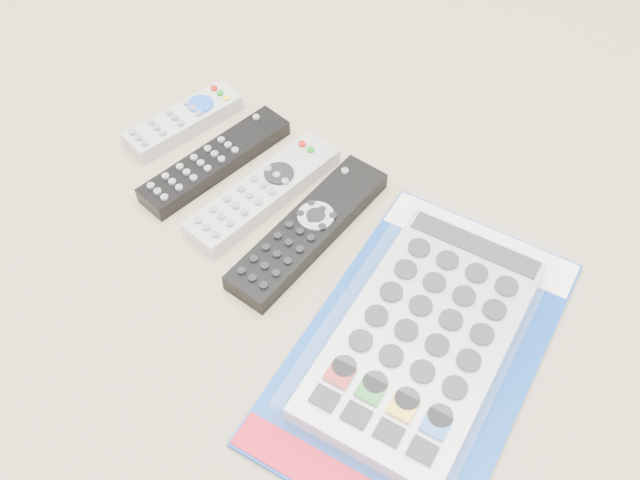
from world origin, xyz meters
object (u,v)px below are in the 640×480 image
Objects in this scene: remote_small_grey at (183,120)px; jumbo_remote_packaged at (424,336)px; remote_slim_black at (215,161)px; remote_large_black at (309,230)px; remote_silver_dvd at (263,192)px.

remote_small_grey is 0.42m from jumbo_remote_packaged.
remote_slim_black is 0.91× the size of remote_large_black.
remote_silver_dvd is at bearing 4.88° from remote_slim_black.
remote_silver_dvd is at bearing -0.49° from remote_small_grey.
jumbo_remote_packaged is (0.25, -0.05, 0.01)m from remote_silver_dvd.
jumbo_remote_packaged is at bearing -1.23° from remote_small_grey.
remote_small_grey is at bearing 169.58° from remote_large_black.
jumbo_remote_packaged is (0.33, -0.05, 0.01)m from remote_slim_black.
remote_large_black is at bearing 159.37° from jumbo_remote_packaged.
remote_slim_black is at bearing 174.31° from remote_large_black.
remote_large_black reaches higher than remote_small_grey.
remote_slim_black is at bearing -8.75° from remote_small_grey.
jumbo_remote_packaged is (0.41, -0.07, 0.01)m from remote_small_grey.
remote_small_grey is 0.76× the size of remote_silver_dvd.
remote_silver_dvd is (0.08, -0.00, 0.00)m from remote_slim_black.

